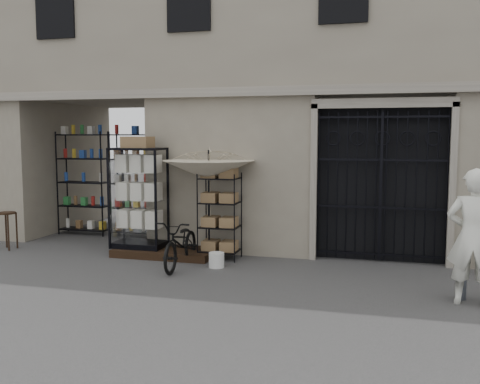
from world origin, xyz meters
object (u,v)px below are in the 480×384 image
(display_cabinet, at_px, (139,203))
(steel_bollard, at_px, (462,272))
(shopkeeper, at_px, (470,304))
(white_bucket, at_px, (217,260))
(wire_rack, at_px, (220,217))
(wooden_stool, at_px, (7,230))
(bicycle, at_px, (182,267))
(market_umbrella, at_px, (209,165))

(display_cabinet, distance_m, steel_bollard, 6.11)
(shopkeeper, bearing_deg, white_bucket, -6.62)
(display_cabinet, xyz_separation_m, wire_rack, (1.68, 0.07, -0.23))
(wooden_stool, distance_m, steel_bollard, 8.91)
(display_cabinet, relative_size, white_bucket, 7.68)
(shopkeeper, bearing_deg, steel_bollard, -58.27)
(display_cabinet, xyz_separation_m, shopkeeper, (5.99, -1.73, -1.05))
(bicycle, bearing_deg, steel_bollard, -11.78)
(shopkeeper, bearing_deg, wire_rack, -14.24)
(wire_rack, height_order, bicycle, wire_rack)
(display_cabinet, relative_size, market_umbrella, 0.85)
(wooden_stool, relative_size, steel_bollard, 0.97)
(bicycle, xyz_separation_m, shopkeeper, (4.78, -0.97, 0.00))
(wire_rack, xyz_separation_m, white_bucket, (0.15, -0.68, -0.69))
(wire_rack, height_order, shopkeeper, wire_rack)
(market_umbrella, relative_size, white_bucket, 8.99)
(wooden_stool, bearing_deg, bicycle, -6.86)
(white_bucket, relative_size, shopkeeper, 0.15)
(white_bucket, xyz_separation_m, bicycle, (-0.62, -0.15, -0.14))
(market_umbrella, xyz_separation_m, white_bucket, (0.38, -0.72, -1.70))
(market_umbrella, height_order, bicycle, market_umbrella)
(wire_rack, relative_size, shopkeeper, 0.86)
(wire_rack, bearing_deg, shopkeeper, -6.96)
(shopkeeper, bearing_deg, display_cabinet, -7.64)
(shopkeeper, bearing_deg, wooden_stool, -0.87)
(steel_bollard, bearing_deg, display_cabinet, 165.62)
(wire_rack, height_order, steel_bollard, wire_rack)
(display_cabinet, bearing_deg, white_bucket, -17.67)
(wire_rack, distance_m, steel_bollard, 4.51)
(white_bucket, bearing_deg, wire_rack, 102.11)
(display_cabinet, bearing_deg, wire_rack, 3.16)
(wooden_stool, xyz_separation_m, steel_bollard, (8.82, -1.25, -0.01))
(display_cabinet, bearing_deg, shopkeeper, -15.39)
(market_umbrella, xyz_separation_m, bicycle, (-0.24, -0.87, -1.83))
(wooden_stool, bearing_deg, display_cabinet, 5.08)
(wooden_stool, bearing_deg, shopkeeper, -9.37)
(bicycle, bearing_deg, wire_rack, 57.36)
(white_bucket, bearing_deg, wooden_stool, 175.81)
(bicycle, height_order, steel_bollard, bicycle)
(bicycle, relative_size, shopkeeper, 0.87)
(market_umbrella, height_order, white_bucket, market_umbrella)
(wooden_stool, distance_m, shopkeeper, 9.05)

